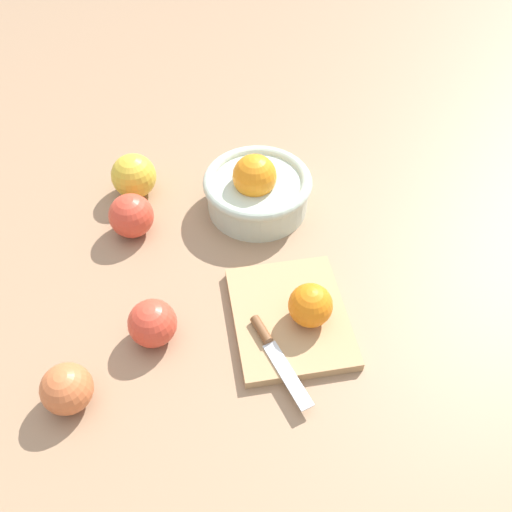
% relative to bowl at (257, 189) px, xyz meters
% --- Properties ---
extents(ground_plane, '(2.40, 2.40, 0.00)m').
position_rel_bowl_xyz_m(ground_plane, '(0.14, -0.07, -0.04)').
color(ground_plane, '#997556').
extents(bowl, '(0.19, 0.19, 0.11)m').
position_rel_bowl_xyz_m(bowl, '(0.00, 0.00, 0.00)').
color(bowl, beige).
rests_on(bowl, ground_plane).
extents(cutting_board, '(0.22, 0.19, 0.02)m').
position_rel_bowl_xyz_m(cutting_board, '(0.25, 0.03, -0.04)').
color(cutting_board, tan).
rests_on(cutting_board, ground_plane).
extents(orange_on_board, '(0.06, 0.06, 0.06)m').
position_rel_bowl_xyz_m(orange_on_board, '(0.26, 0.06, 0.01)').
color(orange_on_board, orange).
rests_on(orange_on_board, cutting_board).
extents(knife, '(0.15, 0.08, 0.01)m').
position_rel_bowl_xyz_m(knife, '(0.31, 0.00, -0.02)').
color(knife, silver).
rests_on(knife, cutting_board).
extents(apple_front_right, '(0.07, 0.07, 0.07)m').
position_rel_bowl_xyz_m(apple_front_right, '(0.26, -0.17, -0.01)').
color(apple_front_right, '#D6422D').
rests_on(apple_front_right, ground_plane).
extents(apple_front_right_2, '(0.07, 0.07, 0.07)m').
position_rel_bowl_xyz_m(apple_front_right_2, '(0.36, -0.27, -0.01)').
color(apple_front_right_2, '#CC6638').
rests_on(apple_front_right_2, ground_plane).
extents(apple_front_left, '(0.08, 0.08, 0.08)m').
position_rel_bowl_xyz_m(apple_front_left, '(0.05, -0.21, -0.01)').
color(apple_front_left, '#D6422D').
rests_on(apple_front_left, ground_plane).
extents(apple_front_left_2, '(0.08, 0.08, 0.08)m').
position_rel_bowl_xyz_m(apple_front_left_2, '(-0.05, -0.22, -0.00)').
color(apple_front_left_2, gold).
rests_on(apple_front_left_2, ground_plane).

